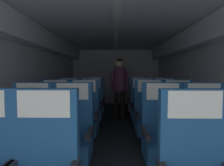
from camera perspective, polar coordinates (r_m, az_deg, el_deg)
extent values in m
cube|color=#23282D|center=(3.54, 1.39, -16.45)|extent=(3.56, 7.24, 0.02)
cube|color=silver|center=(3.72, -25.42, 0.69)|extent=(0.08, 6.84, 2.07)
cube|color=silver|center=(3.74, 28.07, 0.64)|extent=(0.08, 6.84, 2.07)
cube|color=silver|center=(3.44, 1.45, 18.26)|extent=(3.44, 6.84, 0.06)
cube|color=silver|center=(6.77, 1.18, 2.12)|extent=(3.44, 0.06, 2.07)
cube|color=silver|center=(3.70, -23.10, 13.47)|extent=(0.29, 6.57, 0.36)
cube|color=silver|center=(3.72, 25.81, 13.34)|extent=(0.29, 6.57, 0.36)
cube|color=white|center=(3.43, 1.44, 17.62)|extent=(0.12, 6.16, 0.02)
cylinder|color=white|center=(4.34, 23.44, 1.64)|extent=(0.01, 0.26, 0.26)
cylinder|color=white|center=(5.63, 18.12, 2.10)|extent=(0.01, 0.26, 0.26)
cube|color=navy|center=(1.47, -20.39, -14.40)|extent=(0.48, 0.08, 0.65)
cube|color=silver|center=(1.38, -21.27, -6.37)|extent=(0.39, 0.01, 0.20)
cube|color=navy|center=(1.49, 24.31, -14.30)|extent=(0.48, 0.08, 0.65)
cube|color=silver|center=(1.40, 25.28, -6.36)|extent=(0.39, 0.01, 0.20)
cube|color=navy|center=(2.37, -25.54, -18.68)|extent=(0.48, 0.47, 0.21)
cube|color=navy|center=(2.41, -23.77, -7.52)|extent=(0.48, 0.08, 0.65)
cube|color=#28282D|center=(2.21, -20.11, -14.77)|extent=(0.05, 0.39, 0.06)
cube|color=#28282D|center=(2.41, -30.74, -13.50)|extent=(0.05, 0.39, 0.06)
cube|color=silver|center=(2.34, -24.37, -2.51)|extent=(0.39, 0.01, 0.20)
cube|color=#38383D|center=(2.31, -13.31, -24.78)|extent=(0.17, 0.17, 0.21)
cube|color=navy|center=(2.22, -13.39, -19.98)|extent=(0.48, 0.47, 0.21)
cube|color=navy|center=(2.27, -12.34, -8.00)|extent=(0.48, 0.08, 0.65)
cube|color=#28282D|center=(2.10, -7.12, -15.52)|extent=(0.05, 0.39, 0.06)
cube|color=#28282D|center=(2.21, -19.48, -14.71)|extent=(0.05, 0.39, 0.06)
cube|color=silver|center=(2.19, -12.69, -2.67)|extent=(0.39, 0.01, 0.20)
cube|color=navy|center=(2.39, 28.84, -18.52)|extent=(0.48, 0.47, 0.21)
cube|color=navy|center=(2.44, 27.02, -7.49)|extent=(0.48, 0.08, 0.65)
cube|color=#28282D|center=(2.23, 23.55, -14.66)|extent=(0.05, 0.39, 0.06)
cube|color=silver|center=(2.37, 27.65, -2.53)|extent=(0.39, 0.01, 0.20)
cube|color=navy|center=(2.24, 16.82, -19.83)|extent=(0.48, 0.47, 0.21)
cube|color=navy|center=(2.28, 15.69, -7.96)|extent=(0.48, 0.08, 0.65)
cube|color=#28282D|center=(2.24, 22.81, -14.59)|extent=(0.05, 0.39, 0.06)
cube|color=#28282D|center=(2.12, 10.65, -15.44)|extent=(0.05, 0.39, 0.06)
cube|color=silver|center=(2.21, 16.09, -2.67)|extent=(0.39, 0.01, 0.20)
cube|color=#38383D|center=(3.16, -18.41, -16.86)|extent=(0.17, 0.17, 0.21)
cube|color=navy|center=(3.10, -18.49, -13.20)|extent=(0.48, 0.47, 0.21)
cube|color=navy|center=(3.18, -17.49, -4.78)|extent=(0.48, 0.08, 0.65)
cube|color=#28282D|center=(2.98, -14.29, -9.91)|extent=(0.05, 0.39, 0.06)
cube|color=#28282D|center=(3.13, -22.61, -9.42)|extent=(0.05, 0.39, 0.06)
cube|color=silver|center=(3.12, -17.83, -0.95)|extent=(0.39, 0.01, 0.20)
cube|color=#38383D|center=(3.06, -9.37, -17.47)|extent=(0.17, 0.17, 0.21)
cube|color=navy|center=(2.99, -9.41, -13.70)|extent=(0.48, 0.47, 0.21)
cube|color=navy|center=(3.08, -8.85, -4.94)|extent=(0.48, 0.08, 0.65)
cube|color=#28282D|center=(2.90, -4.87, -10.17)|extent=(0.05, 0.39, 0.06)
cube|color=#28282D|center=(2.99, -13.89, -9.88)|extent=(0.05, 0.39, 0.06)
cube|color=silver|center=(3.01, -9.03, -0.99)|extent=(0.39, 0.01, 0.20)
cube|color=#38383D|center=(3.21, 21.09, -16.63)|extent=(0.17, 0.17, 0.21)
cube|color=navy|center=(3.14, 21.18, -13.02)|extent=(0.48, 0.47, 0.21)
cube|color=navy|center=(3.23, 20.17, -4.72)|extent=(0.48, 0.08, 0.65)
cube|color=#28282D|center=(3.18, 25.23, -9.29)|extent=(0.05, 0.39, 0.06)
cube|color=#28282D|center=(3.02, 17.07, -9.77)|extent=(0.05, 0.39, 0.06)
cube|color=silver|center=(3.16, 20.53, -0.95)|extent=(0.39, 0.01, 0.20)
cube|color=#38383D|center=(3.08, 12.31, -17.32)|extent=(0.17, 0.17, 0.21)
cube|color=navy|center=(3.01, 12.37, -13.57)|extent=(0.48, 0.47, 0.21)
cube|color=navy|center=(3.10, 11.77, -4.90)|extent=(0.48, 0.08, 0.65)
cube|color=#28282D|center=(3.02, 16.80, -9.78)|extent=(0.05, 0.39, 0.06)
cube|color=#28282D|center=(2.93, 7.90, -10.08)|extent=(0.05, 0.39, 0.06)
cube|color=silver|center=(3.03, 11.98, -0.98)|extent=(0.39, 0.01, 0.20)
cube|color=#38383D|center=(3.93, -14.27, -12.73)|extent=(0.17, 0.17, 0.21)
cube|color=navy|center=(3.88, -14.32, -9.74)|extent=(0.48, 0.47, 0.21)
cube|color=navy|center=(3.99, -13.69, -3.08)|extent=(0.48, 0.08, 0.65)
cube|color=#28282D|center=(3.79, -10.95, -7.00)|extent=(0.05, 0.39, 0.06)
cube|color=#28282D|center=(3.91, -17.66, -6.78)|extent=(0.05, 0.39, 0.06)
cube|color=silver|center=(3.93, -13.90, -0.01)|extent=(0.39, 0.01, 0.20)
cube|color=#38383D|center=(3.86, -6.96, -12.98)|extent=(0.17, 0.17, 0.21)
cube|color=navy|center=(3.80, -6.98, -9.93)|extent=(0.48, 0.47, 0.21)
cube|color=navy|center=(3.91, -6.65, -3.13)|extent=(0.48, 0.08, 0.65)
cube|color=#28282D|center=(3.74, -3.46, -7.09)|extent=(0.05, 0.39, 0.06)
cube|color=#28282D|center=(3.80, -10.49, -6.96)|extent=(0.05, 0.39, 0.06)
cube|color=silver|center=(3.85, -6.76, 0.00)|extent=(0.39, 0.01, 0.20)
cube|color=#38383D|center=(3.97, 16.89, -12.62)|extent=(0.17, 0.17, 0.21)
cube|color=navy|center=(3.92, 16.94, -9.65)|extent=(0.48, 0.47, 0.21)
cube|color=navy|center=(4.03, 16.30, -3.06)|extent=(0.48, 0.08, 0.65)
cube|color=#28282D|center=(3.95, 20.25, -6.73)|extent=(0.05, 0.39, 0.06)
cube|color=#28282D|center=(3.82, 13.63, -6.94)|extent=(0.05, 0.39, 0.06)
cube|color=silver|center=(3.97, 16.53, -0.02)|extent=(0.39, 0.01, 0.20)
cube|color=#38383D|center=(3.86, 9.88, -12.99)|extent=(0.17, 0.17, 0.21)
cube|color=navy|center=(3.81, 9.92, -9.95)|extent=(0.48, 0.47, 0.21)
cube|color=navy|center=(3.92, 9.55, -3.15)|extent=(0.48, 0.08, 0.65)
cube|color=#28282D|center=(3.81, 13.42, -6.98)|extent=(0.05, 0.39, 0.06)
cube|color=#28282D|center=(3.74, 6.41, -7.11)|extent=(0.05, 0.39, 0.06)
cube|color=silver|center=(3.85, 9.68, -0.03)|extent=(0.39, 0.01, 0.20)
cube|color=#38383D|center=(4.73, -11.55, -9.92)|extent=(0.17, 0.17, 0.21)
cube|color=#4C5666|center=(4.69, -11.58, -7.42)|extent=(0.48, 0.47, 0.21)
cube|color=#4C5666|center=(4.81, -11.15, -1.94)|extent=(0.48, 0.08, 0.65)
cube|color=#28282D|center=(4.61, -8.79, -5.11)|extent=(0.05, 0.39, 0.06)
cube|color=#28282D|center=(4.71, -14.37, -5.00)|extent=(0.05, 0.39, 0.06)
cube|color=silver|center=(4.75, -11.30, 0.60)|extent=(0.39, 0.01, 0.20)
cube|color=#38383D|center=(4.67, -5.58, -10.05)|extent=(0.17, 0.17, 0.21)
cube|color=#4C5666|center=(4.63, -5.59, -7.51)|extent=(0.48, 0.47, 0.21)
cube|color=#4C5666|center=(4.75, -5.36, -1.96)|extent=(0.48, 0.08, 0.65)
cube|color=#28282D|center=(4.57, -2.71, -5.15)|extent=(0.05, 0.39, 0.06)
cube|color=#28282D|center=(4.63, -8.47, -5.08)|extent=(0.05, 0.39, 0.06)
cube|color=silver|center=(4.69, -5.44, 0.62)|extent=(0.39, 0.01, 0.20)
cube|color=#38383D|center=(4.76, 14.11, -9.89)|extent=(0.17, 0.17, 0.21)
cube|color=#4C5666|center=(4.71, 14.15, -7.40)|extent=(0.48, 0.47, 0.21)
cube|color=#4C5666|center=(4.84, 13.71, -1.95)|extent=(0.48, 0.08, 0.65)
cube|color=#28282D|center=(4.74, 16.93, -4.99)|extent=(0.05, 0.39, 0.06)
cube|color=#28282D|center=(4.63, 11.39, -5.10)|extent=(0.05, 0.39, 0.06)
cube|color=silver|center=(4.78, 13.87, 0.58)|extent=(0.39, 0.01, 0.20)
cube|color=#38383D|center=(4.67, 8.22, -10.06)|extent=(0.17, 0.17, 0.21)
cube|color=#4C5666|center=(4.63, 8.25, -7.52)|extent=(0.48, 0.47, 0.21)
cube|color=#4C5666|center=(4.76, 8.00, -1.97)|extent=(0.48, 0.08, 0.65)
cube|color=#28282D|center=(4.63, 11.12, -5.10)|extent=(0.05, 0.39, 0.06)
cube|color=#28282D|center=(4.57, 5.37, -5.16)|extent=(0.05, 0.39, 0.06)
cube|color=silver|center=(4.70, 8.09, 0.60)|extent=(0.39, 0.01, 0.20)
cylinder|color=black|center=(4.48, 1.41, -7.22)|extent=(0.11, 0.11, 0.73)
cylinder|color=black|center=(4.49, 3.47, -7.22)|extent=(0.11, 0.11, 0.73)
cylinder|color=#5B2D4C|center=(4.41, 2.46, 1.09)|extent=(0.28, 0.28, 0.57)
cylinder|color=#5B2D4C|center=(4.41, 0.12, 0.73)|extent=(0.07, 0.07, 0.48)
cylinder|color=#5B2D4C|center=(4.42, 4.79, 0.72)|extent=(0.07, 0.07, 0.48)
sphere|color=tan|center=(4.41, 2.47, 6.27)|extent=(0.21, 0.21, 0.21)
sphere|color=black|center=(4.41, 2.48, 6.80)|extent=(0.17, 0.17, 0.17)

